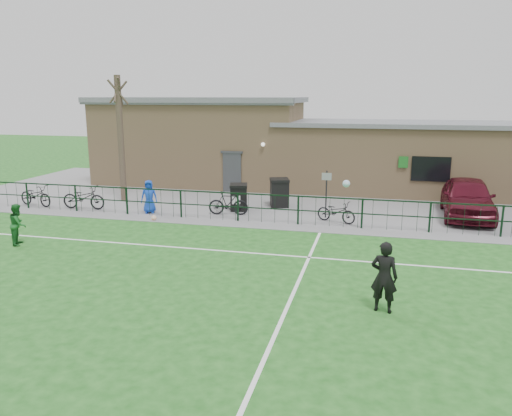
% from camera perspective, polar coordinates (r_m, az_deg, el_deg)
% --- Properties ---
extents(ground, '(90.00, 90.00, 0.00)m').
position_cam_1_polar(ground, '(12.93, -5.35, -10.45)').
color(ground, '#185117').
rests_on(ground, ground).
extents(paving_strip, '(34.00, 13.00, 0.02)m').
position_cam_1_polar(paving_strip, '(25.53, 4.53, 1.29)').
color(paving_strip, slate).
rests_on(paving_strip, ground).
extents(pitch_line_touch, '(28.00, 0.10, 0.01)m').
position_cam_1_polar(pitch_line_touch, '(20.07, 1.90, -1.89)').
color(pitch_line_touch, white).
rests_on(pitch_line_touch, ground).
extents(pitch_line_mid, '(28.00, 0.10, 0.01)m').
position_cam_1_polar(pitch_line_mid, '(16.52, -0.83, -5.14)').
color(pitch_line_mid, white).
rests_on(pitch_line_mid, ground).
extents(pitch_line_perp, '(0.10, 16.00, 0.01)m').
position_cam_1_polar(pitch_line_perp, '(12.47, 3.55, -11.32)').
color(pitch_line_perp, white).
rests_on(pitch_line_perp, ground).
extents(perimeter_fence, '(28.00, 0.10, 1.20)m').
position_cam_1_polar(perimeter_fence, '(20.12, 2.03, -0.10)').
color(perimeter_fence, black).
rests_on(perimeter_fence, ground).
extents(bare_tree, '(0.30, 0.30, 6.00)m').
position_cam_1_polar(bare_tree, '(24.87, -15.20, 7.54)').
color(bare_tree, '#413327').
rests_on(bare_tree, ground).
extents(wheelie_bin_left, '(0.91, 0.98, 1.10)m').
position_cam_1_polar(wheelie_bin_left, '(22.38, -1.98, 1.14)').
color(wheelie_bin_left, black).
rests_on(wheelie_bin_left, paving_strip).
extents(wheelie_bin_right, '(1.04, 1.11, 1.21)m').
position_cam_1_polar(wheelie_bin_right, '(23.14, 2.69, 1.67)').
color(wheelie_bin_right, black).
rests_on(wheelie_bin_right, paving_strip).
extents(sign_post, '(0.07, 0.07, 2.00)m').
position_cam_1_polar(sign_post, '(21.11, 8.02, 1.56)').
color(sign_post, black).
rests_on(sign_post, paving_strip).
extents(car_maroon, '(2.25, 5.01, 1.67)m').
position_cam_1_polar(car_maroon, '(22.87, 23.02, 1.10)').
color(car_maroon, '#4C0D1A').
rests_on(car_maroon, paving_strip).
extents(bicycle_a, '(1.99, 1.05, 1.00)m').
position_cam_1_polar(bicycle_a, '(25.41, -23.88, 1.33)').
color(bicycle_a, black).
rests_on(bicycle_a, paving_strip).
extents(bicycle_c, '(2.05, 0.80, 1.06)m').
position_cam_1_polar(bicycle_c, '(23.91, -19.10, 1.15)').
color(bicycle_c, black).
rests_on(bicycle_c, paving_strip).
extents(bicycle_d, '(1.76, 0.71, 1.03)m').
position_cam_1_polar(bicycle_d, '(21.50, -3.18, 0.55)').
color(bicycle_d, black).
rests_on(bicycle_d, paving_strip).
extents(bicycle_e, '(1.77, 1.15, 0.88)m').
position_cam_1_polar(bicycle_e, '(20.50, 9.16, -0.42)').
color(bicycle_e, black).
rests_on(bicycle_e, paving_strip).
extents(spectator_child, '(0.82, 0.67, 1.45)m').
position_cam_1_polar(spectator_child, '(22.32, -12.12, 1.29)').
color(spectator_child, '#1440BD').
rests_on(spectator_child, paving_strip).
extents(goalkeeper_kick, '(1.62, 3.58, 2.63)m').
position_cam_1_polar(goalkeeper_kick, '(12.38, 14.32, -7.34)').
color(goalkeeper_kick, black).
rests_on(goalkeeper_kick, ground).
extents(outfield_player, '(0.79, 0.86, 1.44)m').
position_cam_1_polar(outfield_player, '(19.15, -25.54, -1.68)').
color(outfield_player, '#1B5F24').
rests_on(outfield_player, ground).
extents(ball_ground, '(0.22, 0.22, 0.22)m').
position_cam_1_polar(ball_ground, '(21.09, -11.59, -1.13)').
color(ball_ground, white).
rests_on(ball_ground, ground).
extents(clubhouse, '(24.25, 5.40, 4.96)m').
position_cam_1_polar(clubhouse, '(28.27, 3.82, 6.95)').
color(clubhouse, tan).
rests_on(clubhouse, ground).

